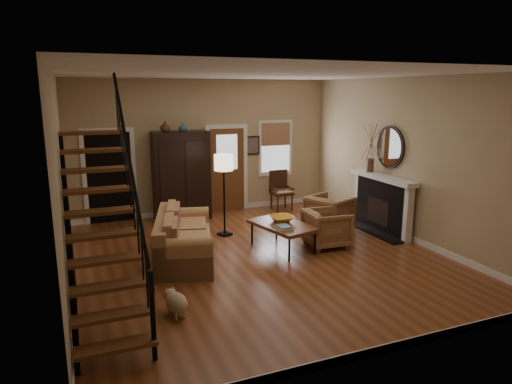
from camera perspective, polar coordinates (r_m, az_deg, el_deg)
name	(u,v)px	position (r m, az deg, el deg)	size (l,w,h in m)	color
room	(209,165)	(9.64, -5.90, 3.44)	(7.00, 7.33, 3.30)	brown
staircase	(100,203)	(6.25, -18.94, -1.25)	(0.94, 2.80, 3.20)	brown
fireplace	(383,198)	(10.28, 15.63, -0.75)	(0.33, 1.95, 2.30)	black
armoire	(181,176)	(10.97, -9.32, 2.03)	(1.30, 0.60, 2.10)	black
vase_a	(165,127)	(10.66, -11.27, 8.02)	(0.24, 0.24, 0.25)	#4C2619
vase_b	(183,127)	(10.74, -9.16, 8.03)	(0.20, 0.20, 0.21)	#334C60
sofa	(184,238)	(8.41, -8.96, -5.66)	(0.96, 2.21, 0.82)	#B17E50
coffee_table	(282,237)	(8.89, 3.32, -5.58)	(0.78, 1.34, 0.51)	brown
bowl	(282,219)	(8.95, 3.23, -3.36)	(0.46, 0.46, 0.11)	orange
books	(284,227)	(8.50, 3.48, -4.41)	(0.25, 0.34, 0.06)	beige
armchair_left	(327,228)	(9.13, 8.84, -4.48)	(0.79, 0.81, 0.74)	brown
armchair_right	(330,213)	(10.12, 9.18, -2.64)	(0.85, 0.87, 0.79)	brown
floor_lamp	(224,195)	(9.60, -4.00, -0.44)	(0.40, 0.40, 1.74)	black
side_chair	(282,191)	(11.71, 3.24, 0.15)	(0.54, 0.54, 1.02)	#331A10
dog	(177,304)	(6.50, -9.89, -13.65)	(0.27, 0.46, 0.34)	#CEB08D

